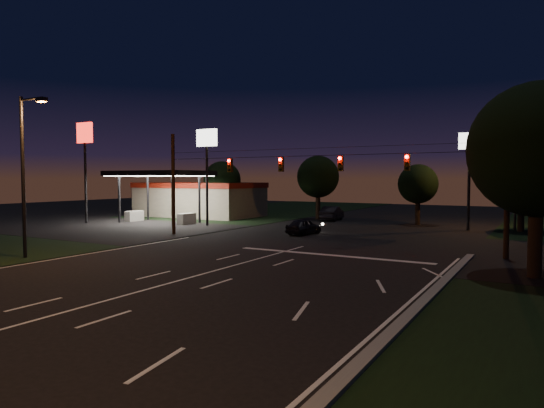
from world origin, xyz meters
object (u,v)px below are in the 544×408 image
Objects in this scene: tree_right_near at (538,152)px; car_oncoming_b at (332,213)px; utility_pole_right at (506,259)px; car_oncoming_a at (304,227)px.

tree_right_near reaches higher than car_oncoming_b.
car_oncoming_b is at bearing 134.29° from utility_pole_right.
car_oncoming_a is 13.71m from car_oncoming_b.
utility_pole_right is 15.94m from car_oncoming_a.
utility_pole_right is 7.61m from tree_right_near.
car_oncoming_b is (-18.16, 18.62, 0.75)m from utility_pole_right.
utility_pole_right is 1.98× the size of car_oncoming_b.
tree_right_near reaches higher than car_oncoming_a.
utility_pole_right reaches higher than car_oncoming_b.
car_oncoming_a is at bearing 95.13° from car_oncoming_b.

